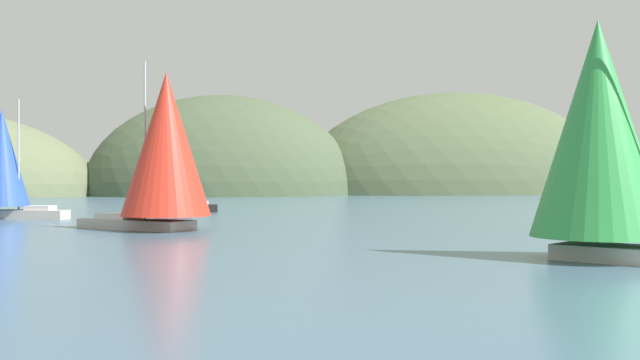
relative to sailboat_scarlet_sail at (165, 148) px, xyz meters
The scene contains 6 objects.
headland_center 107.69m from the sailboat_scarlet_sail, 80.00° to the left, with size 58.01×44.00×42.05m, color #425138.
headland_right 129.14m from the sailboat_scarlet_sail, 55.18° to the left, with size 79.16×44.00×46.72m, color #4C5B3D.
sailboat_scarlet_sail is the anchor object (origin of this frame).
sailboat_blue_spinnaker 21.16m from the sailboat_scarlet_sail, 124.46° to the left, with size 8.39×6.06×9.84m.
sailboat_green_sail 27.16m from the sailboat_scarlet_sail, 54.42° to the right, with size 8.35×10.20×10.42m.
sailboat_crimson_sail 22.39m from the sailboat_scarlet_sail, 84.80° to the left, with size 7.32×6.54×8.50m.
Camera 1 is at (-16.47, -17.81, 3.22)m, focal length 40.65 mm.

